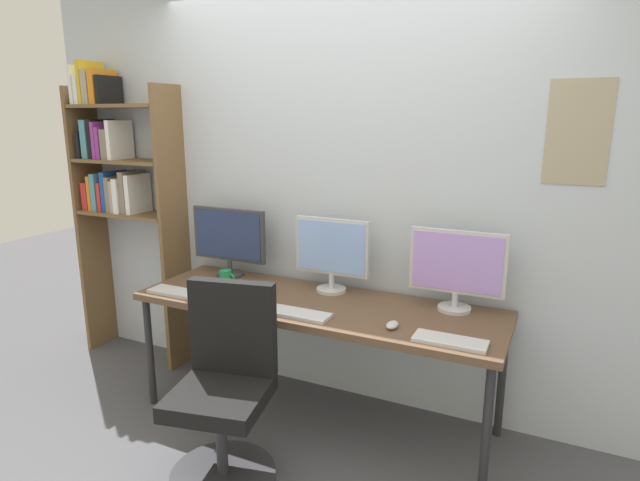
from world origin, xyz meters
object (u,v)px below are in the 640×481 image
object	(u,v)px
monitor_left	(229,238)
keyboard_center	(297,314)
keyboard_right	(450,341)
monitor_center	(332,252)
mouse_right_side	(392,325)
monitor_right	(457,267)
desk	(316,310)
mouse_left_side	(240,298)
coffee_mug	(226,277)
keyboard_left	(178,292)
bookshelf	(119,179)
office_chair	(225,404)

from	to	relation	value
monitor_left	keyboard_center	bearing A→B (deg)	-30.98
keyboard_right	monitor_center	bearing A→B (deg)	151.27
monitor_left	mouse_right_side	bearing A→B (deg)	-17.30
mouse_right_side	keyboard_center	bearing A→B (deg)	-173.84
monitor_center	monitor_right	distance (m)	0.74
monitor_left	monitor_center	size ratio (longest dim) A/B	1.16
desk	mouse_right_side	size ratio (longest dim) A/B	22.02
mouse_left_side	mouse_right_side	world-z (taller)	same
mouse_right_side	coffee_mug	size ratio (longest dim) A/B	0.91
keyboard_left	mouse_right_side	world-z (taller)	mouse_right_side
keyboard_left	keyboard_right	world-z (taller)	same
coffee_mug	mouse_left_side	bearing A→B (deg)	-40.64
monitor_right	keyboard_right	distance (m)	0.51
monitor_left	keyboard_center	size ratio (longest dim) A/B	1.50
bookshelf	office_chair	distance (m)	1.98
mouse_left_side	keyboard_right	bearing A→B (deg)	-3.15
desk	coffee_mug	xyz separation A→B (m)	(-0.65, 0.05, 0.10)
monitor_right	keyboard_center	size ratio (longest dim) A/B	1.43
monitor_right	coffee_mug	bearing A→B (deg)	-173.27
coffee_mug	keyboard_left	bearing A→B (deg)	-118.74
monitor_right	keyboard_left	bearing A→B (deg)	-164.01
bookshelf	keyboard_left	size ratio (longest dim) A/B	5.88
monitor_right	keyboard_left	world-z (taller)	monitor_right
bookshelf	monitor_center	bearing A→B (deg)	-0.61
desk	bookshelf	bearing A→B (deg)	172.23
monitor_center	keyboard_right	size ratio (longest dim) A/B	1.37
office_chair	monitor_right	world-z (taller)	monitor_right
monitor_left	bookshelf	bearing A→B (deg)	178.93
monitor_left	monitor_center	world-z (taller)	monitor_left
office_chair	mouse_right_side	xyz separation A→B (m)	(0.69, 0.48, 0.35)
keyboard_center	mouse_left_side	bearing A→B (deg)	170.69
keyboard_left	keyboard_center	distance (m)	0.81
office_chair	keyboard_center	xyz separation A→B (m)	(0.18, 0.43, 0.35)
bookshelf	monitor_right	xyz separation A→B (m)	(2.42, -0.02, -0.35)
keyboard_left	keyboard_center	size ratio (longest dim) A/B	1.02
mouse_left_side	monitor_right	bearing A→B (deg)	18.15
keyboard_right	keyboard_left	bearing A→B (deg)	180.00
bookshelf	keyboard_center	xyz separation A→B (m)	(1.69, -0.46, -0.58)
monitor_center	mouse_right_side	xyz separation A→B (m)	(0.51, -0.39, -0.23)
monitor_left	keyboard_left	xyz separation A→B (m)	(-0.07, -0.44, -0.24)
keyboard_left	coffee_mug	distance (m)	0.32
mouse_left_side	mouse_right_side	distance (m)	0.92
monitor_center	keyboard_center	world-z (taller)	monitor_center
desk	office_chair	xyz separation A→B (m)	(-0.18, -0.66, -0.29)
coffee_mug	monitor_center	bearing A→B (deg)	14.08
monitor_center	mouse_left_side	size ratio (longest dim) A/B	4.85
office_chair	monitor_center	xyz separation A→B (m)	(0.18, 0.87, 0.59)
office_chair	keyboard_center	size ratio (longest dim) A/B	2.75
office_chair	mouse_left_side	world-z (taller)	office_chair
monitor_right	mouse_right_side	bearing A→B (deg)	-120.63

